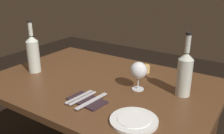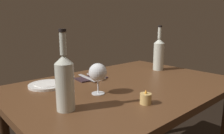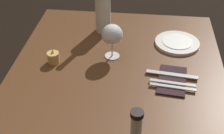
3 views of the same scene
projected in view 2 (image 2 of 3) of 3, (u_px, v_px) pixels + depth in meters
The scene contains 10 objects.
dining_table at pixel (125, 98), 1.27m from camera, with size 1.30×0.90×0.74m.
wine_glass_left at pixel (98, 73), 1.06m from camera, with size 0.09×0.09×0.16m.
wine_bottle at pixel (159, 53), 1.59m from camera, with size 0.08×0.08×0.33m.
wine_bottle_second at pixel (65, 81), 0.86m from camera, with size 0.08×0.08×0.33m.
votive_candle at pixel (146, 99), 0.95m from camera, with size 0.05×0.05×0.07m.
dinner_plate at pixel (47, 85), 1.21m from camera, with size 0.21×0.21×0.02m.
folded_napkin at pixel (91, 78), 1.37m from camera, with size 0.20×0.13×0.01m.
fork_inner at pixel (94, 76), 1.38m from camera, with size 0.03×0.18×0.00m.
fork_outer at pixel (97, 76), 1.40m from camera, with size 0.03×0.18×0.00m.
table_knife at pixel (87, 78), 1.35m from camera, with size 0.04×0.21×0.00m.
Camera 2 is at (0.86, 0.85, 1.10)m, focal length 34.27 mm.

